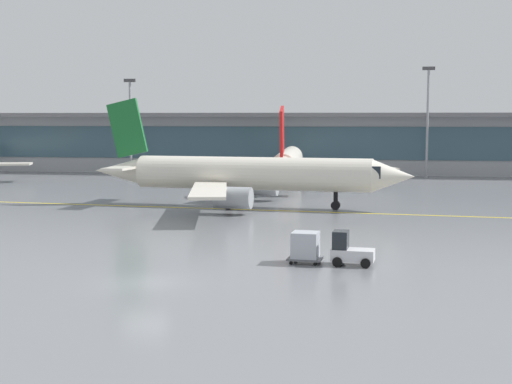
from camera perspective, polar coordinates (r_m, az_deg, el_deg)
The scene contains 9 objects.
ground_plane at distance 40.76m, azimuth -8.67°, elevation -7.00°, with size 400.00×400.00×0.00m, color slate.
taxiway_centreline_stripe at distance 71.37m, azimuth -0.47°, elevation -1.38°, with size 110.00×0.36×0.01m, color yellow.
terminal_concourse at distance 118.26m, azimuth 2.60°, elevation 3.89°, with size 201.58×11.00×9.60m.
gate_airplane_1 at distance 95.86m, azimuth 2.48°, elevation 2.32°, with size 28.80×30.98×10.27m.
taxiing_regional_jet at distance 73.10m, azimuth -0.56°, elevation 1.37°, with size 33.03×30.57×10.94m.
baggage_tug at distance 45.20m, azimuth 7.25°, elevation -4.55°, with size 2.73×1.85×2.10m.
cargo_dolly_lead at distance 45.57m, azimuth 3.86°, elevation -4.22°, with size 2.25×1.81×1.94m.
apron_light_mast_1 at distance 114.27m, azimuth -9.73°, elevation 5.32°, with size 1.80×0.36×14.75m.
apron_light_mast_2 at distance 110.52m, azimuth 13.19°, elevation 5.62°, with size 1.80×0.36×16.24m.
Camera 1 is at (11.69, -37.98, 9.05)m, focal length 51.47 mm.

